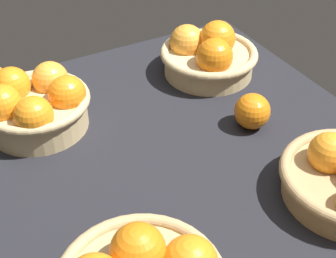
{
  "coord_description": "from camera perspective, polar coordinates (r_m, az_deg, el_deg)",
  "views": [
    {
      "loc": [
        -57.36,
        35.46,
        61.22
      ],
      "look_at": [
        3.87,
        2.04,
        7.0
      ],
      "focal_mm": 53.56,
      "sensor_mm": 36.0,
      "label": 1
    }
  ],
  "objects": [
    {
      "name": "basket_near_right",
      "position": [
        1.1,
        4.55,
        8.38
      ],
      "size": [
        21.14,
        21.14,
        11.62
      ],
      "color": "tan",
      "rests_on": "market_tray"
    },
    {
      "name": "loose_orange_back_gap",
      "position": [
        0.95,
        9.57,
        2.01
      ],
      "size": [
        6.84,
        6.84,
        6.84
      ],
      "primitive_type": "sphere",
      "color": "orange",
      "rests_on": "market_tray"
    },
    {
      "name": "basket_far_right",
      "position": [
        0.96,
        -14.85,
        2.73
      ],
      "size": [
        20.33,
        20.33,
        10.84
      ],
      "color": "tan",
      "rests_on": "market_tray"
    },
    {
      "name": "market_tray",
      "position": [
        0.9,
        2.32,
        -3.71
      ],
      "size": [
        84.0,
        72.0,
        3.0
      ],
      "primitive_type": "cube",
      "color": "black",
      "rests_on": "ground"
    }
  ]
}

